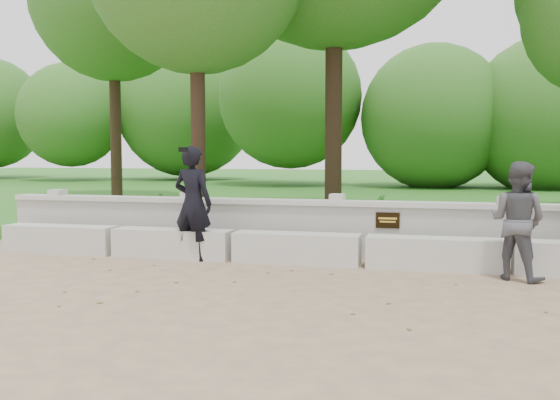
% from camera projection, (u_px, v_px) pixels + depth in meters
% --- Properties ---
extents(ground, '(80.00, 80.00, 0.00)m').
position_uv_depth(ground, '(344.00, 295.00, 7.24)').
color(ground, tan).
rests_on(ground, ground).
extents(lawn, '(40.00, 22.00, 0.25)m').
position_uv_depth(lawn, '(406.00, 199.00, 20.76)').
color(lawn, '#1B5915').
rests_on(lawn, ground).
extents(concrete_bench, '(11.90, 0.45, 0.45)m').
position_uv_depth(concrete_bench, '(363.00, 251.00, 9.06)').
color(concrete_bench, beige).
rests_on(concrete_bench, ground).
extents(parapet_wall, '(12.50, 0.35, 0.90)m').
position_uv_depth(parapet_wall, '(369.00, 229.00, 9.72)').
color(parapet_wall, '#B5B3AB').
rests_on(parapet_wall, ground).
extents(man_main, '(0.71, 0.64, 1.75)m').
position_uv_depth(man_main, '(193.00, 203.00, 9.54)').
color(man_main, black).
rests_on(man_main, ground).
extents(visitor_left, '(0.94, 0.88, 1.54)m').
position_uv_depth(visitor_left, '(518.00, 221.00, 8.06)').
color(visitor_left, '#47474D').
rests_on(visitor_left, ground).
extents(shrub_a, '(0.37, 0.36, 0.58)m').
position_uv_depth(shrub_a, '(161.00, 207.00, 12.69)').
color(shrub_a, '#307126').
rests_on(shrub_a, lawn).
extents(shrub_b, '(0.32, 0.38, 0.62)m').
position_uv_depth(shrub_b, '(516.00, 219.00, 10.27)').
color(shrub_b, '#307126').
rests_on(shrub_b, lawn).
extents(shrub_c, '(0.58, 0.55, 0.52)m').
position_uv_depth(shrub_c, '(510.00, 220.00, 10.58)').
color(shrub_c, '#307126').
rests_on(shrub_c, lawn).
extents(shrub_d, '(0.38, 0.40, 0.57)m').
position_uv_depth(shrub_d, '(382.00, 207.00, 12.82)').
color(shrub_d, '#307126').
rests_on(shrub_d, lawn).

